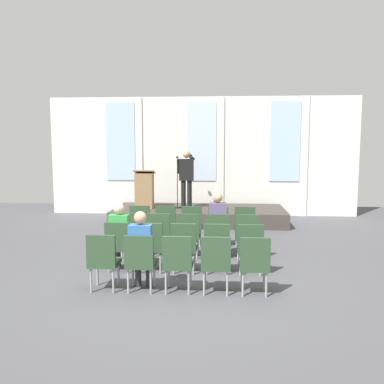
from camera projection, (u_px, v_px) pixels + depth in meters
name	position (u px, v px, depth m)	size (l,w,h in m)	color
ground_plane	(180.00, 286.00, 6.88)	(18.03, 18.03, 0.00)	#4C4C51
rear_partition	(202.00, 155.00, 13.50)	(10.04, 0.14, 3.85)	silver
stage_platform	(199.00, 215.00, 12.39)	(5.06, 2.08, 0.42)	#3F3833
speaker	(186.00, 175.00, 12.20)	(0.52, 0.69, 1.71)	black
mic_stand	(177.00, 197.00, 12.42)	(0.28, 0.28, 1.55)	black
lectern	(144.00, 190.00, 12.34)	(0.60, 0.48, 1.16)	#93724C
chair_r0_c0	(141.00, 222.00, 9.61)	(0.46, 0.44, 0.94)	#99999E
chair_r0_c1	(166.00, 223.00, 9.56)	(0.46, 0.44, 0.94)	#99999E
chair_r0_c2	(192.00, 223.00, 9.52)	(0.46, 0.44, 0.94)	#99999E
chair_r0_c3	(218.00, 223.00, 9.47)	(0.46, 0.44, 0.94)	#99999E
chair_r0_c4	(244.00, 224.00, 9.43)	(0.46, 0.44, 0.94)	#99999E
chair_r1_c0	(131.00, 231.00, 8.61)	(0.46, 0.44, 0.94)	#99999E
chair_r1_c1	(160.00, 232.00, 8.56)	(0.46, 0.44, 0.94)	#99999E
chair_r1_c2	(188.00, 232.00, 8.52)	(0.46, 0.44, 0.94)	#99999E
chair_r1_c3	(218.00, 233.00, 8.47)	(0.46, 0.44, 0.94)	#99999E
audience_r1_c3	(218.00, 222.00, 8.53)	(0.36, 0.39, 1.36)	#2D2D33
chair_r1_c4	(247.00, 233.00, 8.43)	(0.46, 0.44, 0.94)	#99999E
chair_r2_c0	(119.00, 243.00, 7.60)	(0.46, 0.44, 0.94)	#99999E
audience_r2_c0	(120.00, 233.00, 7.67)	(0.36, 0.39, 1.27)	#2D2D33
chair_r2_c1	(151.00, 244.00, 7.56)	(0.46, 0.44, 0.94)	#99999E
chair_r2_c2	(184.00, 244.00, 7.52)	(0.46, 0.44, 0.94)	#99999E
chair_r2_c3	(217.00, 245.00, 7.47)	(0.46, 0.44, 0.94)	#99999E
chair_r2_c4	(250.00, 246.00, 7.43)	(0.46, 0.44, 0.94)	#99999E
chair_r3_c0	(103.00, 258.00, 6.60)	(0.46, 0.44, 0.94)	#99999E
chair_r3_c1	(140.00, 259.00, 6.56)	(0.46, 0.44, 0.94)	#99999E
audience_r3_c1	(141.00, 246.00, 6.62)	(0.36, 0.39, 1.30)	#2D2D33
chair_r3_c2	(178.00, 260.00, 6.51)	(0.46, 0.44, 0.94)	#99999E
chair_r3_c3	(216.00, 261.00, 6.47)	(0.46, 0.44, 0.94)	#99999E
chair_r3_c4	(254.00, 262.00, 6.42)	(0.46, 0.44, 0.94)	#99999E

